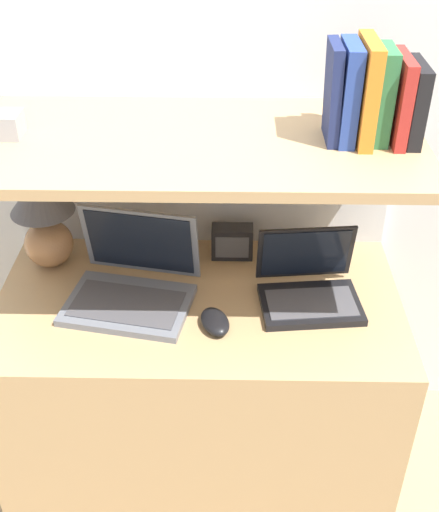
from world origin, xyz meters
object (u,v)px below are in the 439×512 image
object	(u,v)px
book_orange	(366,92)
book_red	(399,99)
book_navy	(333,93)
computer_mouse	(215,322)
laptop_large	(132,284)
laptop_small	(309,287)
shelf_gadget	(2,125)
book_green	(382,95)
router_box	(232,242)
table_lamp	(44,214)
book_blue	(348,93)
book_black	(413,102)

from	to	relation	value
book_orange	book_red	bearing A→B (deg)	-0.00
book_navy	computer_mouse	bearing A→B (deg)	-146.28
laptop_large	laptop_small	xyz separation A→B (m)	(0.48, 0.00, -0.01)
laptop_small	shelf_gadget	distance (m)	0.90
book_green	book_orange	world-z (taller)	book_orange
book_red	book_orange	size ratio (longest dim) A/B	0.86
shelf_gadget	book_navy	bearing A→B (deg)	0.00
book_navy	shelf_gadget	size ratio (longest dim) A/B	2.49
router_box	book_red	size ratio (longest dim) A/B	0.60
laptop_small	table_lamp	bearing A→B (deg)	167.90
book_orange	book_blue	world-z (taller)	book_orange
book_black	book_orange	size ratio (longest dim) A/B	0.79
router_box	book_orange	xyz separation A→B (m)	(0.31, -0.15, 0.52)
router_box	book_black	xyz separation A→B (m)	(0.42, -0.15, 0.50)
book_green	laptop_large	bearing A→B (deg)	-174.05
router_box	book_red	bearing A→B (deg)	-20.78
table_lamp	book_orange	size ratio (longest dim) A/B	1.24
book_orange	book_blue	size ratio (longest dim) A/B	1.03
laptop_large	book_black	bearing A→B (deg)	5.31
book_green	book_red	bearing A→B (deg)	0.00
table_lamp	laptop_small	distance (m)	0.78
router_box	book_green	world-z (taller)	book_green
table_lamp	book_red	bearing A→B (deg)	-6.12
shelf_gadget	table_lamp	bearing A→B (deg)	74.21
book_black	book_red	xyz separation A→B (m)	(-0.03, 0.00, 0.01)
laptop_small	book_blue	world-z (taller)	book_blue
laptop_large	table_lamp	bearing A→B (deg)	148.21
book_black	laptop_large	bearing A→B (deg)	-174.69
laptop_small	book_red	bearing A→B (deg)	18.97
book_green	book_blue	world-z (taller)	book_blue
book_green	book_navy	world-z (taller)	book_navy
computer_mouse	shelf_gadget	xyz separation A→B (m)	(-0.52, 0.18, 0.47)
book_green	shelf_gadget	size ratio (longest dim) A/B	2.38
table_lamp	shelf_gadget	size ratio (longest dim) A/B	3.19
laptop_large	book_red	xyz separation A→B (m)	(0.66, 0.06, 0.51)
table_lamp	book_orange	distance (m)	0.94
book_blue	computer_mouse	bearing A→B (deg)	-149.39
book_green	book_orange	xyz separation A→B (m)	(-0.04, 0.00, 0.01)
laptop_large	book_red	size ratio (longest dim) A/B	1.83
book_black	book_orange	xyz separation A→B (m)	(-0.12, 0.00, 0.03)
book_orange	laptop_small	bearing A→B (deg)	-147.80
laptop_small	computer_mouse	distance (m)	0.28
router_box	shelf_gadget	world-z (taller)	shelf_gadget
laptop_small	book_red	world-z (taller)	book_red
book_green	router_box	bearing A→B (deg)	157.01
computer_mouse	book_navy	world-z (taller)	book_navy
book_red	computer_mouse	bearing A→B (deg)	-157.03
computer_mouse	shelf_gadget	bearing A→B (deg)	160.71
router_box	book_green	distance (m)	0.64
table_lamp	laptop_large	xyz separation A→B (m)	(0.27, -0.16, -0.12)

